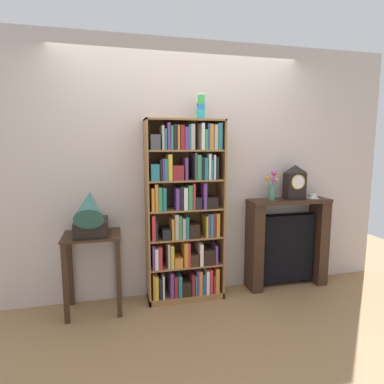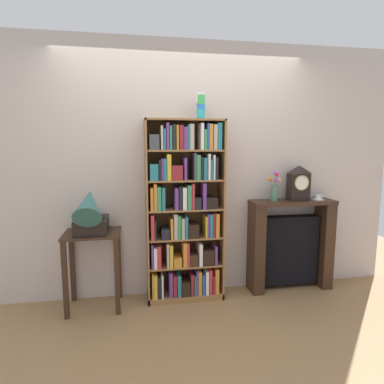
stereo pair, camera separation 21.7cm
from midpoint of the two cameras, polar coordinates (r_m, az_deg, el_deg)
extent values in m
cube|color=#997047|center=(3.50, -2.76, -18.82)|extent=(7.47, 6.40, 0.02)
cube|color=beige|center=(3.43, -1.58, 3.80)|extent=(4.47, 0.08, 2.63)
cube|color=olive|center=(3.23, -9.84, -3.77)|extent=(0.02, 0.29, 1.83)
cube|color=olive|center=(3.36, 3.20, -3.18)|extent=(0.02, 0.29, 1.83)
cube|color=brown|center=(3.41, -3.62, -3.02)|extent=(0.78, 0.01, 1.83)
cube|color=olive|center=(3.22, -3.31, 12.54)|extent=(0.78, 0.29, 0.02)
cube|color=olive|center=(3.56, -3.06, -17.59)|extent=(0.78, 0.29, 0.06)
cube|color=orange|center=(3.43, -8.81, -15.82)|extent=(0.02, 0.22, 0.26)
cube|color=gold|center=(3.45, -8.35, -15.87)|extent=(0.03, 0.24, 0.24)
cube|color=black|center=(3.45, -7.67, -15.99)|extent=(0.03, 0.24, 0.22)
cube|color=white|center=(3.44, -7.15, -15.89)|extent=(0.02, 0.21, 0.24)
cube|color=#663884|center=(3.46, -5.73, -15.53)|extent=(0.03, 0.25, 0.26)
cube|color=maroon|center=(3.45, -4.96, -15.97)|extent=(0.04, 0.19, 0.22)
cube|color=teal|center=(3.48, -4.30, -15.75)|extent=(0.04, 0.24, 0.22)
cube|color=black|center=(3.48, -3.09, -16.31)|extent=(0.09, 0.20, 0.15)
cube|color=maroon|center=(3.50, -2.04, -15.52)|extent=(0.03, 0.25, 0.22)
cube|color=teal|center=(3.49, -1.44, -15.78)|extent=(0.02, 0.19, 0.20)
cube|color=#663884|center=(3.49, -1.15, -15.33)|extent=(0.02, 0.21, 0.25)
cube|color=orange|center=(3.50, -0.70, -15.31)|extent=(0.03, 0.21, 0.25)
cube|color=#2D519E|center=(3.51, -0.05, -15.58)|extent=(0.03, 0.20, 0.21)
cube|color=white|center=(3.51, 0.53, -15.23)|extent=(0.03, 0.21, 0.25)
cube|color=#C63338|center=(3.52, 1.14, -15.07)|extent=(0.03, 0.21, 0.26)
cube|color=maroon|center=(3.54, 1.65, -15.46)|extent=(0.02, 0.22, 0.19)
cube|color=orange|center=(3.54, 2.18, -14.86)|extent=(0.04, 0.23, 0.26)
cube|color=olive|center=(3.43, -3.11, -12.60)|extent=(0.74, 0.27, 0.02)
cube|color=#663884|center=(3.32, -8.91, -11.00)|extent=(0.02, 0.23, 0.24)
cube|color=white|center=(3.33, -8.39, -11.23)|extent=(0.03, 0.23, 0.21)
cube|color=#C63338|center=(3.32, -7.71, -11.17)|extent=(0.04, 0.19, 0.23)
cube|color=#B2A893|center=(3.33, -6.23, -10.87)|extent=(0.02, 0.21, 0.25)
cube|color=gold|center=(3.36, -5.70, -10.86)|extent=(0.03, 0.25, 0.23)
cube|color=orange|center=(3.36, -4.51, -12.00)|extent=(0.08, 0.20, 0.10)
cube|color=orange|center=(3.35, -3.26, -10.70)|extent=(0.04, 0.20, 0.25)
cube|color=#C63338|center=(3.36, -2.73, -10.66)|extent=(0.02, 0.22, 0.25)
cube|color=#382316|center=(3.37, -1.68, -11.71)|extent=(0.09, 0.17, 0.12)
cube|color=white|center=(3.40, -0.63, -10.58)|extent=(0.03, 0.24, 0.23)
cube|color=black|center=(3.42, 0.76, -11.06)|extent=(0.11, 0.22, 0.16)
cube|color=#663884|center=(3.43, 2.05, -10.70)|extent=(0.03, 0.21, 0.20)
cube|color=olive|center=(3.34, -3.15, -7.91)|extent=(0.74, 0.27, 0.02)
cube|color=#C63338|center=(3.24, -8.91, -6.05)|extent=(0.03, 0.23, 0.25)
cube|color=black|center=(3.24, -8.41, -6.53)|extent=(0.02, 0.21, 0.20)
cube|color=black|center=(3.25, -6.63, -7.27)|extent=(0.08, 0.18, 0.11)
cube|color=orange|center=(3.25, -5.57, -6.32)|extent=(0.03, 0.20, 0.21)
cube|color=#B2A893|center=(3.27, -4.95, -5.85)|extent=(0.03, 0.23, 0.25)
cube|color=#388E56|center=(3.27, -4.33, -6.00)|extent=(0.03, 0.22, 0.23)
cube|color=#B2A893|center=(3.27, -3.64, -6.26)|extent=(0.03, 0.19, 0.20)
cube|color=teal|center=(3.29, -3.10, -6.02)|extent=(0.03, 0.23, 0.22)
cube|color=black|center=(3.30, -1.81, -6.66)|extent=(0.10, 0.21, 0.14)
cube|color=gold|center=(3.31, 0.38, -5.92)|extent=(0.02, 0.20, 0.22)
cube|color=#663884|center=(3.34, 0.62, -5.64)|extent=(0.02, 0.24, 0.24)
cube|color=teal|center=(3.33, 1.18, -5.66)|extent=(0.03, 0.21, 0.24)
cube|color=maroon|center=(3.35, 1.58, -5.50)|extent=(0.02, 0.25, 0.24)
cube|color=orange|center=(3.36, 2.17, -5.51)|extent=(0.04, 0.24, 0.24)
cube|color=olive|center=(3.27, -3.19, -2.98)|extent=(0.74, 0.27, 0.02)
cube|color=orange|center=(3.19, -9.06, -1.17)|extent=(0.03, 0.23, 0.22)
cube|color=orange|center=(3.17, -8.43, -0.86)|extent=(0.03, 0.20, 0.26)
cube|color=#388E56|center=(3.18, -7.80, -1.08)|extent=(0.04, 0.22, 0.23)
cube|color=teal|center=(3.20, -7.09, -1.07)|extent=(0.03, 0.24, 0.22)
cube|color=#663884|center=(3.21, -4.83, -1.09)|extent=(0.03, 0.23, 0.21)
cube|color=black|center=(3.21, -4.14, -0.95)|extent=(0.03, 0.22, 0.23)
cube|color=white|center=(3.23, -3.44, -1.01)|extent=(0.04, 0.23, 0.22)
cube|color=#388E56|center=(3.22, -2.59, -0.81)|extent=(0.04, 0.21, 0.24)
cube|color=#C63338|center=(3.22, -1.91, -0.70)|extent=(0.02, 0.19, 0.25)
cube|color=black|center=(3.24, -1.08, -1.86)|extent=(0.06, 0.19, 0.12)
cube|color=#663884|center=(3.27, -0.05, -0.52)|extent=(0.03, 0.24, 0.26)
cube|color=black|center=(3.28, 1.32, -1.74)|extent=(0.11, 0.21, 0.11)
cube|color=olive|center=(3.23, -3.23, 2.13)|extent=(0.74, 0.27, 0.02)
cube|color=teal|center=(3.14, -8.69, 3.49)|extent=(0.08, 0.20, 0.16)
cube|color=black|center=(3.14, -7.67, 3.87)|extent=(0.02, 0.20, 0.20)
cube|color=#663884|center=(3.15, -7.28, 3.99)|extent=(0.02, 0.20, 0.21)
cube|color=teal|center=(3.16, -6.82, 3.99)|extent=(0.03, 0.21, 0.21)
cube|color=gold|center=(3.18, -6.16, 4.41)|extent=(0.04, 0.25, 0.25)
cube|color=maroon|center=(3.15, -4.66, 3.43)|extent=(0.11, 0.17, 0.14)
cube|color=#663884|center=(3.20, -3.34, 4.17)|extent=(0.03, 0.25, 0.22)
cube|color=#424247|center=(3.21, -1.69, 4.62)|extent=(0.02, 0.24, 0.26)
cube|color=#388E56|center=(3.23, -1.14, 4.46)|extent=(0.04, 0.25, 0.24)
cube|color=black|center=(3.24, -0.53, 4.30)|extent=(0.02, 0.25, 0.22)
cube|color=teal|center=(3.23, 0.11, 4.22)|extent=(0.04, 0.23, 0.21)
cube|color=white|center=(3.25, 0.70, 4.57)|extent=(0.02, 0.25, 0.25)
cube|color=teal|center=(3.24, 1.19, 4.08)|extent=(0.02, 0.21, 0.20)
cube|color=white|center=(3.24, 1.66, 4.47)|extent=(0.02, 0.20, 0.24)
cube|color=black|center=(3.25, 2.08, 4.28)|extent=(0.03, 0.21, 0.22)
cube|color=olive|center=(3.21, -3.27, 7.33)|extent=(0.74, 0.27, 0.02)
cube|color=#424247|center=(3.14, -8.69, 8.69)|extent=(0.09, 0.22, 0.14)
cube|color=#B2A893|center=(3.15, -7.38, 9.47)|extent=(0.02, 0.21, 0.22)
cube|color=teal|center=(3.15, -6.92, 9.21)|extent=(0.02, 0.22, 0.20)
cube|color=#663884|center=(3.15, -6.37, 9.72)|extent=(0.03, 0.21, 0.25)
cube|color=#388E56|center=(3.16, -5.87, 9.48)|extent=(0.02, 0.23, 0.22)
cube|color=black|center=(3.17, -5.32, 9.59)|extent=(0.03, 0.24, 0.24)
cube|color=orange|center=(3.17, -4.72, 9.56)|extent=(0.02, 0.22, 0.23)
cube|color=maroon|center=(3.18, -4.06, 9.55)|extent=(0.04, 0.23, 0.23)
cube|color=#663884|center=(3.18, -3.30, 9.41)|extent=(0.03, 0.22, 0.21)
cube|color=teal|center=(3.19, -2.81, 9.60)|extent=(0.02, 0.23, 0.24)
cube|color=#B2A893|center=(3.20, -2.28, 9.66)|extent=(0.04, 0.24, 0.24)
cube|color=white|center=(3.20, -0.41, 9.75)|extent=(0.03, 0.20, 0.25)
cube|color=#388E56|center=(3.23, 0.06, 9.21)|extent=(0.03, 0.24, 0.19)
cube|color=#2D519E|center=(3.22, 0.56, 9.72)|extent=(0.02, 0.20, 0.25)
cube|color=orange|center=(3.24, 1.00, 9.67)|extent=(0.04, 0.23, 0.24)
cube|color=#B2A893|center=(3.26, 1.73, 9.61)|extent=(0.04, 0.25, 0.24)
cube|color=teal|center=(3.26, 2.51, 9.75)|extent=(0.04, 0.22, 0.26)
cylinder|color=#28B2B7|center=(3.25, -0.41, 13.46)|extent=(0.08, 0.08, 0.09)
cylinder|color=#28B2B7|center=(3.25, -0.43, 13.75)|extent=(0.08, 0.08, 0.09)
cylinder|color=black|center=(3.26, -0.41, 14.03)|extent=(0.08, 0.08, 0.09)
cylinder|color=#28B2B7|center=(3.26, -0.39, 14.31)|extent=(0.08, 0.08, 0.09)
cylinder|color=purple|center=(3.26, -0.40, 14.59)|extent=(0.08, 0.08, 0.09)
cylinder|color=#28B2B7|center=(3.26, -0.42, 14.88)|extent=(0.08, 0.08, 0.09)
cylinder|color=blue|center=(3.26, -0.41, 15.17)|extent=(0.08, 0.08, 0.09)
cylinder|color=purple|center=(3.27, -0.41, 15.44)|extent=(0.08, 0.08, 0.09)
cylinder|color=black|center=(3.27, -0.42, 15.73)|extent=(0.08, 0.08, 0.09)
cylinder|color=green|center=(3.27, -0.41, 16.01)|extent=(0.08, 0.08, 0.09)
cylinder|color=white|center=(3.27, -0.43, 16.29)|extent=(0.08, 0.08, 0.09)
cube|color=#382316|center=(3.22, -19.15, -7.25)|extent=(0.52, 0.42, 0.02)
cube|color=#382316|center=(3.21, -23.36, -14.71)|extent=(0.04, 0.04, 0.74)
cube|color=#382316|center=(3.16, -14.81, -14.64)|extent=(0.04, 0.04, 0.74)
cube|color=#382316|center=(3.53, -22.40, -12.52)|extent=(0.04, 0.04, 0.74)
cube|color=#382316|center=(3.49, -14.72, -12.41)|extent=(0.04, 0.04, 0.74)
cube|color=black|center=(3.20, -19.22, -5.86)|extent=(0.30, 0.35, 0.14)
cylinder|color=black|center=(3.18, -19.28, -4.54)|extent=(0.25, 0.25, 0.01)
cylinder|color=#2D605B|center=(3.13, -19.39, -4.31)|extent=(0.03, 0.03, 0.06)
cone|color=#2D605B|center=(3.02, -19.66, -2.21)|extent=(0.26, 0.42, 0.41)
cube|color=#382316|center=(3.67, 15.16, -1.55)|extent=(0.92, 0.27, 0.04)
cube|color=#382316|center=(3.62, 9.24, -9.64)|extent=(0.12, 0.25, 0.96)
cube|color=#382316|center=(3.99, 19.97, -8.34)|extent=(0.12, 0.25, 0.96)
cube|color=black|center=(3.83, 14.55, -9.51)|extent=(0.64, 0.14, 0.76)
cube|color=black|center=(3.68, 16.05, 1.02)|extent=(0.22, 0.13, 0.29)
pyramid|color=black|center=(3.66, 16.17, 3.93)|extent=(0.22, 0.13, 0.09)
cylinder|color=silver|center=(3.61, 16.61, 1.70)|extent=(0.15, 0.01, 0.15)
torus|color=#B79347|center=(3.61, 16.64, 1.70)|extent=(0.16, 0.01, 0.16)
cylinder|color=#4C7A60|center=(3.56, 12.21, -0.06)|extent=(0.08, 0.08, 0.17)
cylinder|color=#4C753D|center=(3.55, 12.69, 0.49)|extent=(0.03, 0.03, 0.21)
sphere|color=yellow|center=(3.54, 13.02, 2.15)|extent=(0.04, 0.04, 0.04)
cylinder|color=#4C753D|center=(3.54, 12.37, 0.49)|extent=(0.01, 0.04, 0.21)
sphere|color=#B24CB7|center=(3.51, 12.55, 2.16)|extent=(0.05, 0.05, 0.05)
cylinder|color=#4C753D|center=(3.52, 12.27, 1.07)|extent=(0.01, 0.06, 0.29)
sphere|color=#B24CB7|center=(3.48, 12.51, 3.36)|extent=(0.05, 0.05, 0.05)
cylinder|color=#4C753D|center=(3.56, 11.80, 0.57)|extent=(0.03, 0.04, 0.22)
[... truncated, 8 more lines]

